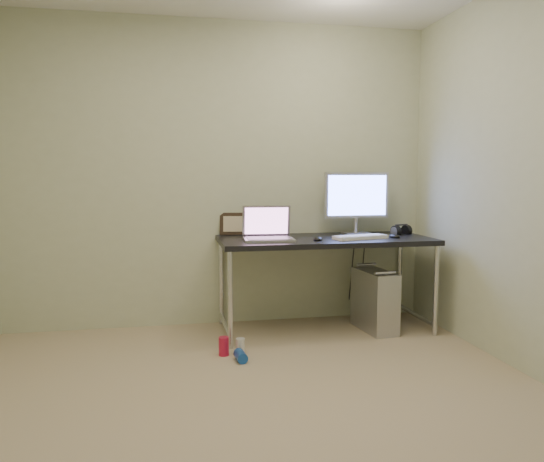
{
  "coord_description": "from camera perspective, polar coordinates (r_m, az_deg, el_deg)",
  "views": [
    {
      "loc": [
        -0.44,
        -2.65,
        1.24
      ],
      "look_at": [
        0.29,
        1.03,
        0.85
      ],
      "focal_mm": 35.0,
      "sensor_mm": 36.0,
      "label": 1
    }
  ],
  "objects": [
    {
      "name": "floor",
      "position": [
        2.96,
        -1.66,
        -18.83
      ],
      "size": [
        3.5,
        3.5,
        0.0
      ],
      "primitive_type": "plane",
      "color": "tan",
      "rests_on": "ground"
    },
    {
      "name": "wall_back",
      "position": [
        4.43,
        -5.49,
        6.04
      ],
      "size": [
        3.5,
        0.02,
        2.5
      ],
      "primitive_type": "cube",
      "color": "beige",
      "rests_on": "ground"
    },
    {
      "name": "desk",
      "position": [
        4.26,
        5.7,
        -1.72
      ],
      "size": [
        1.68,
        0.74,
        0.75
      ],
      "color": "black",
      "rests_on": "ground"
    },
    {
      "name": "tower_computer",
      "position": [
        4.38,
        10.98,
        -7.34
      ],
      "size": [
        0.25,
        0.48,
        0.52
      ],
      "rotation": [
        0.0,
        0.0,
        0.1
      ],
      "color": "silver",
      "rests_on": "ground"
    },
    {
      "name": "cable_a",
      "position": [
        4.71,
        8.56,
        -4.41
      ],
      "size": [
        0.01,
        0.16,
        0.69
      ],
      "primitive_type": "cylinder",
      "rotation": [
        0.21,
        0.0,
        0.0
      ],
      "color": "black",
      "rests_on": "ground"
    },
    {
      "name": "cable_b",
      "position": [
        4.72,
        9.67,
        -4.64
      ],
      "size": [
        0.02,
        0.11,
        0.71
      ],
      "primitive_type": "cylinder",
      "rotation": [
        0.14,
        0.0,
        0.09
      ],
      "color": "black",
      "rests_on": "ground"
    },
    {
      "name": "can_red",
      "position": [
        3.78,
        -5.2,
        -12.24
      ],
      "size": [
        0.1,
        0.1,
        0.13
      ],
      "primitive_type": "cylinder",
      "rotation": [
        0.0,
        0.0,
        -0.47
      ],
      "color": "#C4183D",
      "rests_on": "ground"
    },
    {
      "name": "can_white",
      "position": [
        3.78,
        -3.43,
        -12.3
      ],
      "size": [
        0.08,
        0.08,
        0.12
      ],
      "primitive_type": "cylinder",
      "rotation": [
        0.0,
        0.0,
        0.38
      ],
      "color": "silver",
      "rests_on": "ground"
    },
    {
      "name": "can_blue",
      "position": [
        3.66,
        -3.39,
        -13.28
      ],
      "size": [
        0.08,
        0.14,
        0.07
      ],
      "primitive_type": "cylinder",
      "rotation": [
        1.57,
        0.0,
        0.1
      ],
      "color": "#1748A6",
      "rests_on": "ground"
    },
    {
      "name": "laptop",
      "position": [
        4.08,
        -0.45,
        -0.11
      ],
      "size": [
        0.4,
        0.33,
        0.26
      ],
      "rotation": [
        0.0,
        0.0,
        -0.06
      ],
      "color": "#B7B6BE",
      "rests_on": "desk"
    },
    {
      "name": "monitor",
      "position": [
        4.51,
        9.09,
        3.51
      ],
      "size": [
        0.56,
        0.16,
        0.52
      ],
      "rotation": [
        0.0,
        0.0,
        0.01
      ],
      "color": "#B7B6BE",
      "rests_on": "desk"
    },
    {
      "name": "keyboard",
      "position": [
        4.21,
        9.49,
        -0.65
      ],
      "size": [
        0.46,
        0.24,
        0.03
      ],
      "primitive_type": "cube",
      "rotation": [
        0.0,
        0.0,
        0.24
      ],
      "color": "white",
      "rests_on": "desk"
    },
    {
      "name": "mouse_right",
      "position": [
        4.33,
        13.05,
        -0.48
      ],
      "size": [
        0.09,
        0.12,
        0.04
      ],
      "primitive_type": "ellipsoid",
      "rotation": [
        0.0,
        0.0,
        0.27
      ],
      "color": "black",
      "rests_on": "desk"
    },
    {
      "name": "mouse_left",
      "position": [
        4.06,
        4.94,
        -0.75
      ],
      "size": [
        0.1,
        0.13,
        0.04
      ],
      "primitive_type": "ellipsoid",
      "rotation": [
        0.0,
        0.0,
        -0.32
      ],
      "color": "black",
      "rests_on": "desk"
    },
    {
      "name": "headphones",
      "position": [
        4.59,
        13.73,
        0.01
      ],
      "size": [
        0.18,
        0.11,
        0.11
      ],
      "rotation": [
        0.0,
        0.0,
        0.31
      ],
      "color": "black",
      "rests_on": "desk"
    },
    {
      "name": "picture_frame",
      "position": [
        4.43,
        -4.14,
        0.78
      ],
      "size": [
        0.24,
        0.1,
        0.19
      ],
      "primitive_type": "cube",
      "rotation": [
        -0.21,
        0.0,
        -0.17
      ],
      "color": "black",
      "rests_on": "desk"
    },
    {
      "name": "webcam",
      "position": [
        4.39,
        -0.76,
        0.61
      ],
      "size": [
        0.04,
        0.03,
        0.11
      ],
      "rotation": [
        0.0,
        0.0,
        -0.09
      ],
      "color": "silver",
      "rests_on": "desk"
    }
  ]
}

